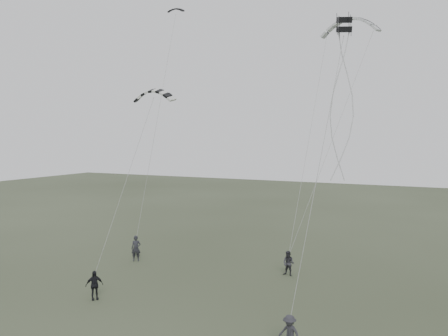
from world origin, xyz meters
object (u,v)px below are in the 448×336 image
at_px(kite_pale_large, 350,19).
at_px(kite_dark_small, 176,9).
at_px(flyer_left, 136,248).
at_px(flyer_center, 94,285).
at_px(kite_striped, 154,91).
at_px(kite_box, 344,25).
at_px(flyer_far, 289,333).
at_px(flyer_right, 289,263).

bearing_deg(kite_pale_large, kite_dark_small, -152.01).
xyz_separation_m(flyer_left, flyer_center, (2.64, -7.44, -0.12)).
bearing_deg(kite_dark_small, kite_pale_large, 10.89).
relative_size(kite_dark_small, kite_striped, 0.46).
height_order(kite_pale_large, kite_box, kite_pale_large).
relative_size(flyer_left, kite_dark_small, 1.44).
bearing_deg(kite_pale_large, kite_striped, -129.16).
height_order(flyer_center, kite_dark_small, kite_dark_small).
xyz_separation_m(flyer_center, flyer_far, (11.86, -1.09, -0.04)).
bearing_deg(flyer_left, flyer_far, -58.42).
xyz_separation_m(flyer_far, kite_striped, (-11.64, 6.93, 11.60)).
height_order(flyer_right, kite_box, kite_box).
bearing_deg(flyer_far, flyer_center, -170.46).
distance_m(kite_dark_small, kite_striped, 9.21).
xyz_separation_m(flyer_right, kite_box, (4.50, -6.26, 13.78)).
height_order(flyer_left, flyer_right, flyer_left).
bearing_deg(flyer_far, flyer_right, 121.99).
relative_size(flyer_far, kite_box, 2.25).
relative_size(flyer_left, flyer_right, 1.15).
bearing_deg(flyer_center, kite_pale_large, 4.47).
distance_m(flyer_center, flyer_far, 11.91).
bearing_deg(flyer_far, kite_box, 84.63).
relative_size(flyer_far, kite_striped, 0.56).
relative_size(flyer_far, kite_dark_small, 1.21).
relative_size(kite_dark_small, kite_box, 1.86).
relative_size(kite_striped, kite_box, 4.02).
bearing_deg(flyer_left, kite_dark_small, 46.42).
bearing_deg(kite_striped, kite_pale_large, 35.99).
bearing_deg(kite_pale_large, flyer_right, -101.21).
bearing_deg(kite_dark_small, kite_box, -40.76).
relative_size(flyer_left, kite_box, 2.69).
height_order(kite_dark_small, kite_pale_large, kite_dark_small).
relative_size(flyer_right, kite_striped, 0.58).
bearing_deg(flyer_right, flyer_far, -63.87).
distance_m(flyer_right, kite_pale_large, 19.21).
distance_m(kite_pale_large, kite_striped, 16.32).
relative_size(flyer_left, kite_pale_large, 0.42).
height_order(kite_dark_small, kite_striped, kite_dark_small).
bearing_deg(kite_striped, kite_box, -21.27).
xyz_separation_m(flyer_right, kite_striped, (-8.53, -3.11, 11.57)).
xyz_separation_m(flyer_left, flyer_far, (14.50, -8.53, -0.16)).
bearing_deg(kite_box, flyer_left, 141.15).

